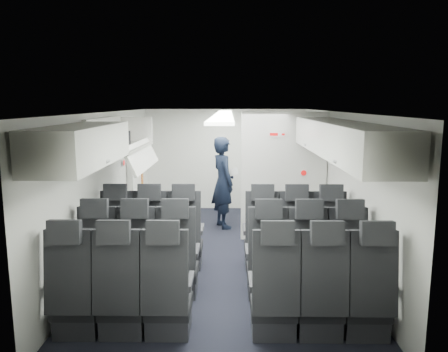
{
  "coord_description": "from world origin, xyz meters",
  "views": [
    {
      "loc": [
        0.08,
        -6.33,
        2.28
      ],
      "look_at": [
        0.0,
        0.4,
        1.15
      ],
      "focal_mm": 35.0,
      "sensor_mm": 36.0,
      "label": 1
    }
  ],
  "objects_px": {
    "boarding_door": "(136,176)",
    "flight_attendant": "(223,182)",
    "galley_unit": "(271,167)",
    "carry_on_bag": "(113,140)",
    "seat_row_front": "(223,240)",
    "seat_row_mid": "(222,264)",
    "seat_row_rear": "(221,298)"
  },
  "relations": [
    {
      "from": "seat_row_mid",
      "to": "carry_on_bag",
      "type": "relative_size",
      "value": 8.58
    },
    {
      "from": "seat_row_front",
      "to": "seat_row_mid",
      "type": "bearing_deg",
      "value": -90.0
    },
    {
      "from": "seat_row_rear",
      "to": "carry_on_bag",
      "type": "relative_size",
      "value": 8.58
    },
    {
      "from": "seat_row_front",
      "to": "seat_row_mid",
      "type": "height_order",
      "value": "same"
    },
    {
      "from": "seat_row_mid",
      "to": "boarding_door",
      "type": "height_order",
      "value": "boarding_door"
    },
    {
      "from": "seat_row_rear",
      "to": "flight_attendant",
      "type": "height_order",
      "value": "flight_attendant"
    },
    {
      "from": "flight_attendant",
      "to": "carry_on_bag",
      "type": "relative_size",
      "value": 4.33
    },
    {
      "from": "seat_row_front",
      "to": "seat_row_rear",
      "type": "bearing_deg",
      "value": -90.0
    },
    {
      "from": "seat_row_mid",
      "to": "flight_attendant",
      "type": "distance_m",
      "value": 3.0
    },
    {
      "from": "seat_row_front",
      "to": "flight_attendant",
      "type": "distance_m",
      "value": 2.12
    },
    {
      "from": "galley_unit",
      "to": "flight_attendant",
      "type": "bearing_deg",
      "value": -129.68
    },
    {
      "from": "seat_row_front",
      "to": "boarding_door",
      "type": "relative_size",
      "value": 1.79
    },
    {
      "from": "seat_row_rear",
      "to": "galley_unit",
      "type": "xyz_separation_m",
      "value": [
        0.95,
        5.05,
        0.55
      ]
    },
    {
      "from": "seat_row_front",
      "to": "seat_row_rear",
      "type": "xyz_separation_m",
      "value": [
        0.0,
        -1.8,
        0.0
      ]
    },
    {
      "from": "seat_row_front",
      "to": "seat_row_rear",
      "type": "relative_size",
      "value": 1.0
    },
    {
      "from": "flight_attendant",
      "to": "boarding_door",
      "type": "bearing_deg",
      "value": 66.9
    },
    {
      "from": "seat_row_rear",
      "to": "galley_unit",
      "type": "bearing_deg",
      "value": 79.35
    },
    {
      "from": "flight_attendant",
      "to": "seat_row_mid",
      "type": "bearing_deg",
      "value": 158.06
    },
    {
      "from": "seat_row_mid",
      "to": "boarding_door",
      "type": "xyz_separation_m",
      "value": [
        -1.64,
        2.99,
        0.55
      ]
    },
    {
      "from": "carry_on_bag",
      "to": "seat_row_front",
      "type": "bearing_deg",
      "value": 15.64
    },
    {
      "from": "boarding_door",
      "to": "flight_attendant",
      "type": "xyz_separation_m",
      "value": [
        1.61,
        -0.02,
        -0.12
      ]
    },
    {
      "from": "seat_row_front",
      "to": "carry_on_bag",
      "type": "relative_size",
      "value": 8.58
    },
    {
      "from": "galley_unit",
      "to": "flight_attendant",
      "type": "distance_m",
      "value": 1.54
    },
    {
      "from": "boarding_door",
      "to": "flight_attendant",
      "type": "distance_m",
      "value": 1.61
    },
    {
      "from": "boarding_door",
      "to": "carry_on_bag",
      "type": "distance_m",
      "value": 2.36
    },
    {
      "from": "seat_row_rear",
      "to": "flight_attendant",
      "type": "relative_size",
      "value": 1.98
    },
    {
      "from": "galley_unit",
      "to": "carry_on_bag",
      "type": "distance_m",
      "value": 4.21
    },
    {
      "from": "boarding_door",
      "to": "galley_unit",
      "type": "bearing_deg",
      "value": 24.28
    },
    {
      "from": "seat_row_rear",
      "to": "flight_attendant",
      "type": "bearing_deg",
      "value": 90.47
    },
    {
      "from": "boarding_door",
      "to": "carry_on_bag",
      "type": "xyz_separation_m",
      "value": [
        0.19,
        -2.19,
        0.85
      ]
    },
    {
      "from": "seat_row_front",
      "to": "carry_on_bag",
      "type": "xyz_separation_m",
      "value": [
        -1.45,
        -0.11,
        1.4
      ]
    },
    {
      "from": "flight_attendant",
      "to": "seat_row_rear",
      "type": "bearing_deg",
      "value": 157.91
    }
  ]
}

